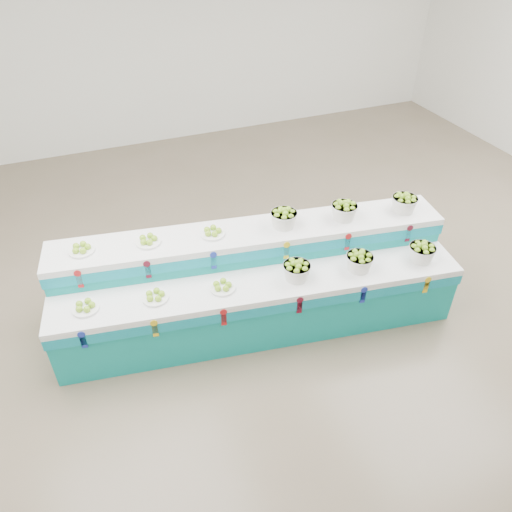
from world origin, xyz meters
name	(u,v)px	position (x,y,z in m)	size (l,w,h in m)	color
ground	(317,289)	(0.00, 0.00, 0.00)	(10.00, 10.00, 0.00)	brown
back_wall	(192,24)	(0.00, 5.00, 2.00)	(10.00, 10.00, 0.00)	silver
display_stand	(256,282)	(-0.87, -0.17, 0.51)	(4.26, 1.09, 1.02)	#0F938F
plate_lower_left	(85,306)	(-2.61, -0.16, 0.77)	(0.26, 0.26, 0.09)	white
plate_lower_mid	(155,295)	(-1.96, -0.26, 0.77)	(0.26, 0.26, 0.09)	white
plate_lower_right	(222,286)	(-1.31, -0.37, 0.77)	(0.26, 0.26, 0.09)	white
basket_lower_left	(297,270)	(-0.55, -0.48, 0.82)	(0.28, 0.28, 0.21)	silver
basket_lower_mid	(359,261)	(0.12, -0.59, 0.82)	(0.28, 0.28, 0.21)	silver
basket_lower_right	(422,252)	(0.83, -0.70, 0.82)	(0.28, 0.28, 0.21)	silver
plate_upper_left	(81,248)	(-2.53, 0.36, 1.07)	(0.26, 0.26, 0.09)	white
plate_upper_mid	(148,240)	(-1.88, 0.26, 1.07)	(0.26, 0.26, 0.09)	white
plate_upper_right	(213,231)	(-1.23, 0.16, 1.07)	(0.26, 0.26, 0.09)	white
basket_upper_left	(284,218)	(-0.47, 0.04, 1.12)	(0.28, 0.28, 0.21)	silver
basket_upper_mid	(344,210)	(0.21, -0.07, 1.12)	(0.28, 0.28, 0.21)	silver
basket_upper_right	(404,203)	(0.91, -0.18, 1.12)	(0.28, 0.28, 0.21)	silver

